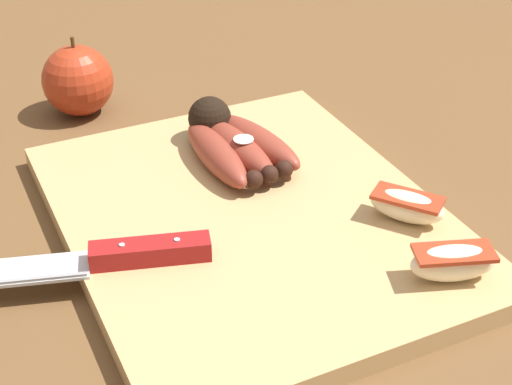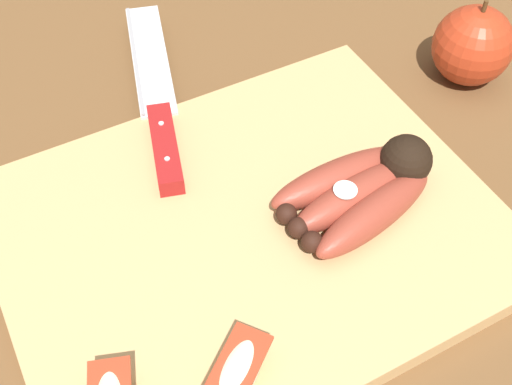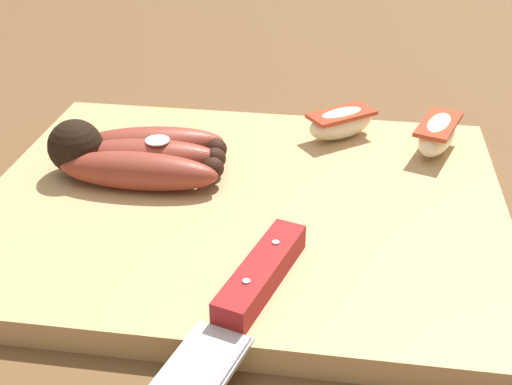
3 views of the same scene
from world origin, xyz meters
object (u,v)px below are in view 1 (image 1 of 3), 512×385
apple_wedge_middle (407,206)px  whole_apple (78,80)px  apple_wedge_near (453,262)px  banana_bunch (233,143)px  chefs_knife (91,260)px

apple_wedge_middle → whole_apple: bearing=28.2°
apple_wedge_near → apple_wedge_middle: apple_wedge_near is taller
banana_bunch → chefs_knife: (-0.11, 0.18, -0.01)m
apple_wedge_near → banana_bunch: bearing=17.6°
apple_wedge_near → whole_apple: size_ratio=0.79×
whole_apple → apple_wedge_middle: bearing=-151.8°
chefs_knife → apple_wedge_near: size_ratio=3.71×
banana_bunch → apple_wedge_near: bearing=-162.4°
apple_wedge_near → whole_apple: bearing=22.0°
apple_wedge_near → apple_wedge_middle: 0.09m
apple_wedge_middle → whole_apple: 0.42m
banana_bunch → chefs_knife: bearing=122.4°
apple_wedge_middle → apple_wedge_near: bearing=170.1°
banana_bunch → apple_wedge_middle: size_ratio=2.12×
banana_bunch → apple_wedge_near: 0.26m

